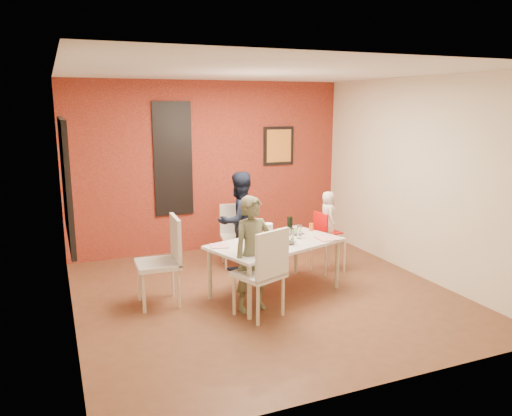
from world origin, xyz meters
name	(u,v)px	position (x,y,z in m)	size (l,w,h in m)	color
ground	(265,295)	(0.00, 0.00, 0.00)	(4.50, 4.50, 0.00)	brown
ceiling	(266,72)	(0.00, 0.00, 2.70)	(4.50, 4.50, 0.02)	silver
wall_back	(210,167)	(0.00, 2.25, 1.35)	(4.50, 0.02, 2.70)	beige
wall_front	(380,232)	(0.00, -2.25, 1.35)	(4.50, 0.02, 2.70)	beige
wall_left	(65,202)	(-2.25, 0.00, 1.35)	(0.02, 4.50, 2.70)	beige
wall_right	(417,178)	(2.25, 0.00, 1.35)	(0.02, 4.50, 2.70)	beige
brick_accent_wall	(210,167)	(0.00, 2.23, 1.35)	(4.50, 0.02, 2.70)	maroon
picture_window_frame	(66,180)	(-2.22, 0.20, 1.55)	(0.05, 1.70, 1.30)	black
picture_window_pane	(67,180)	(-2.21, 0.20, 1.55)	(0.02, 1.55, 1.15)	black
glassblock_strip	(173,159)	(-0.60, 2.21, 1.50)	(0.55, 0.03, 1.70)	silver
glassblock_surround	(173,159)	(-0.60, 2.21, 1.50)	(0.60, 0.03, 1.76)	black
art_print_frame	(279,146)	(1.20, 2.21, 1.65)	(0.54, 0.03, 0.64)	black
art_print_canvas	(279,146)	(1.20, 2.19, 1.65)	(0.44, 0.01, 0.54)	gold
dining_table	(276,247)	(0.14, -0.01, 0.61)	(1.81, 1.35, 0.67)	silver
chair_near	(264,269)	(-0.28, -0.62, 0.57)	(0.61, 0.61, 1.02)	silver
chair_far	(235,231)	(0.08, 1.30, 0.50)	(0.49, 0.49, 0.89)	silver
chair_left	(166,256)	(-1.19, 0.20, 0.59)	(0.51, 0.51, 1.05)	silver
high_chair	(326,236)	(1.14, 0.48, 0.52)	(0.41, 0.41, 0.87)	red
child_near	(253,254)	(-0.31, -0.37, 0.67)	(0.49, 0.32, 1.34)	brown
child_far	(239,221)	(0.06, 1.07, 0.71)	(0.69, 0.53, 1.41)	black
toddler	(328,214)	(1.16, 0.48, 0.83)	(0.31, 0.20, 0.64)	silver
plate_near_left	(274,252)	(-0.08, -0.42, 0.68)	(0.24, 0.24, 0.01)	silver
plate_far_mid	(257,235)	(0.04, 0.36, 0.68)	(0.20, 0.20, 0.01)	white
plate_near_right	(327,238)	(0.79, -0.13, 0.68)	(0.24, 0.24, 0.01)	white
plate_far_left	(219,246)	(-0.57, 0.07, 0.68)	(0.21, 0.21, 0.01)	white
salad_bowl_a	(285,240)	(0.25, -0.05, 0.70)	(0.24, 0.24, 0.06)	white
salad_bowl_b	(295,232)	(0.53, 0.26, 0.70)	(0.22, 0.22, 0.05)	silver
wine_bottle	(290,227)	(0.40, 0.14, 0.80)	(0.07, 0.07, 0.26)	black
wine_glass_a	(291,236)	(0.25, -0.19, 0.77)	(0.07, 0.07, 0.21)	silver
wine_glass_b	(299,232)	(0.48, 0.03, 0.76)	(0.06, 0.06, 0.18)	white
paper_towel_roll	(268,234)	(-0.01, -0.09, 0.80)	(0.12, 0.12, 0.26)	white
condiment_red	(284,235)	(0.28, 0.04, 0.73)	(0.03, 0.03, 0.12)	red
condiment_green	(280,234)	(0.23, 0.08, 0.74)	(0.03, 0.03, 0.13)	#397727
condiment_brown	(278,234)	(0.21, 0.09, 0.74)	(0.04, 0.04, 0.14)	brown
sippy_cup	(311,227)	(0.81, 0.32, 0.72)	(0.06, 0.06, 0.10)	#DF5B18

